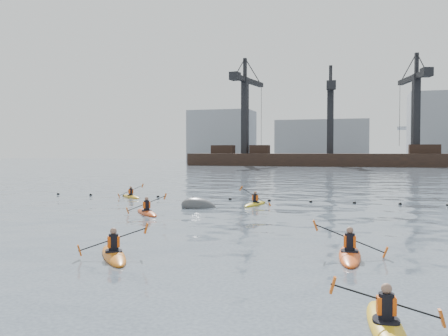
{
  "coord_description": "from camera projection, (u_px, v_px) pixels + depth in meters",
  "views": [
    {
      "loc": [
        7.37,
        -11.71,
        3.62
      ],
      "look_at": [
        0.87,
        10.81,
        2.8
      ],
      "focal_mm": 38.0,
      "sensor_mm": 36.0,
      "label": 1
    }
  ],
  "objects": [
    {
      "name": "mooring_buoy",
      "position": [
        199.0,
        207.0,
        30.66
      ],
      "size": [
        2.93,
        2.47,
        1.66
      ],
      "primitive_type": "ellipsoid",
      "rotation": [
        0.0,
        0.21,
        0.5
      ],
      "color": "#424447",
      "rests_on": "ground"
    },
    {
      "name": "kayaker_4",
      "position": [
        350.0,
        254.0,
        16.26
      ],
      "size": [
        2.53,
        3.68,
        1.37
      ],
      "rotation": [
        0.0,
        0.0,
        3.17
      ],
      "color": "#EC5116",
      "rests_on": "ground"
    },
    {
      "name": "kayaker_1",
      "position": [
        386.0,
        324.0,
        9.63
      ],
      "size": [
        2.28,
        3.39,
        1.16
      ],
      "rotation": [
        0.0,
        0.0,
        0.11
      ],
      "color": "gold",
      "rests_on": "ground"
    },
    {
      "name": "kayaker_5",
      "position": [
        131.0,
        196.0,
        37.41
      ],
      "size": [
        2.74,
        2.53,
        1.17
      ],
      "rotation": [
        0.0,
        0.0,
        0.85
      ],
      "color": "gold",
      "rests_on": "ground"
    },
    {
      "name": "skyline",
      "position": [
        345.0,
        134.0,
        156.77
      ],
      "size": [
        141.0,
        28.0,
        22.0
      ],
      "color": "gray",
      "rests_on": "ground"
    },
    {
      "name": "kayaker_0",
      "position": [
        114.0,
        253.0,
        16.28
      ],
      "size": [
        2.63,
        3.28,
        1.24
      ],
      "rotation": [
        0.0,
        0.0,
        0.62
      ],
      "color": "#CA6613",
      "rests_on": "ground"
    },
    {
      "name": "float_line",
      "position": [
        250.0,
        200.0,
        35.18
      ],
      "size": [
        33.24,
        0.73,
        0.24
      ],
      "color": "black",
      "rests_on": "ground"
    },
    {
      "name": "ground",
      "position": [
        89.0,
        279.0,
        13.41
      ],
      "size": [
        400.0,
        400.0,
        0.0
      ],
      "primitive_type": "plane",
      "color": "#394253",
      "rests_on": "ground"
    },
    {
      "name": "kayaker_3",
      "position": [
        255.0,
        203.0,
        32.05
      ],
      "size": [
        2.33,
        3.39,
        1.38
      ],
      "rotation": [
        0.0,
        0.0,
        -0.18
      ],
      "color": "gold",
      "rests_on": "ground"
    },
    {
      "name": "barge_pier",
      "position": [
        329.0,
        158.0,
        119.03
      ],
      "size": [
        72.0,
        19.3,
        29.5
      ],
      "color": "black",
      "rests_on": "ground"
    },
    {
      "name": "kayaker_2",
      "position": [
        147.0,
        212.0,
        27.53
      ],
      "size": [
        2.79,
        3.14,
        1.29
      ],
      "rotation": [
        0.0,
        0.0,
        0.7
      ],
      "color": "#BF3D12",
      "rests_on": "ground"
    }
  ]
}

